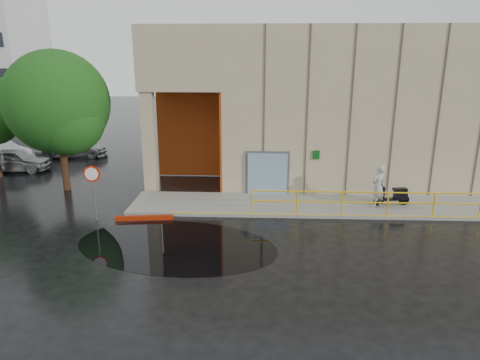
% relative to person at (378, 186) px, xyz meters
% --- Properties ---
extents(ground, '(120.00, 120.00, 0.00)m').
position_rel_person_xyz_m(ground, '(-5.05, -4.21, -1.10)').
color(ground, black).
rests_on(ground, ground).
extents(sidewalk, '(20.00, 3.00, 0.15)m').
position_rel_person_xyz_m(sidewalk, '(-1.05, 0.29, -1.03)').
color(sidewalk, gray).
rests_on(sidewalk, ground).
extents(building, '(20.00, 10.17, 8.00)m').
position_rel_person_xyz_m(building, '(0.05, 6.78, 3.10)').
color(building, tan).
rests_on(building, ground).
extents(guardrail, '(9.56, 0.06, 1.03)m').
position_rel_person_xyz_m(guardrail, '(-0.80, -1.06, -0.42)').
color(guardrail, yellow).
rests_on(guardrail, sidewalk).
extents(person, '(0.83, 0.77, 1.91)m').
position_rel_person_xyz_m(person, '(0.00, 0.00, 0.00)').
color(person, '#ABAAAF').
rests_on(person, sidewalk).
extents(scooter, '(1.67, 0.74, 1.27)m').
position_rel_person_xyz_m(scooter, '(0.73, 0.24, -0.23)').
color(scooter, black).
rests_on(scooter, sidewalk).
extents(stop_sign, '(0.71, 0.12, 2.36)m').
position_rel_person_xyz_m(stop_sign, '(-12.07, -1.75, 0.63)').
color(stop_sign, slate).
rests_on(stop_sign, ground).
extents(red_curb, '(2.41, 0.44, 0.18)m').
position_rel_person_xyz_m(red_curb, '(-10.05, -1.67, -1.01)').
color(red_curb, '#961D05').
rests_on(red_curb, ground).
extents(puddle, '(8.15, 5.88, 0.01)m').
position_rel_person_xyz_m(puddle, '(-8.24, -4.10, -1.10)').
color(puddle, black).
rests_on(puddle, ground).
extents(car_a, '(4.04, 1.74, 1.36)m').
position_rel_person_xyz_m(car_a, '(-19.76, 5.87, -0.42)').
color(car_a, '#9B9EA2').
rests_on(car_a, ground).
extents(car_c, '(4.87, 2.59, 1.34)m').
position_rel_person_xyz_m(car_c, '(-17.97, 9.74, -0.43)').
color(car_c, '#B6B8BE').
rests_on(car_c, ground).
extents(tree_near, '(5.03, 5.03, 6.97)m').
position_rel_person_xyz_m(tree_near, '(-14.97, 2.29, 3.15)').
color(tree_near, '#321D10').
rests_on(tree_near, ground).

